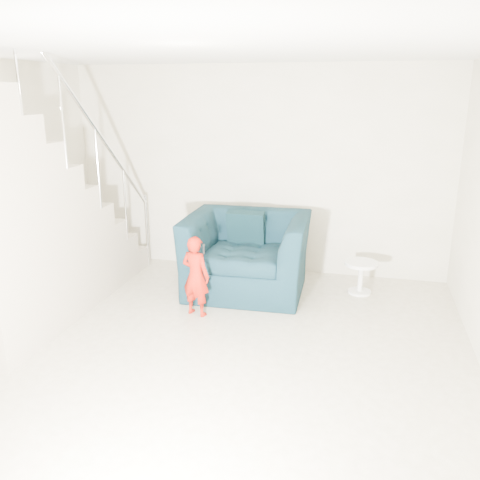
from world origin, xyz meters
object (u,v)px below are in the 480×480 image
Objects in this scene: toddler at (196,276)px; armchair at (247,254)px; staircase at (22,234)px; side_table at (361,272)px.

armchair is at bearing -99.21° from toddler.
armchair is 2.52m from staircase.
staircase is at bearing -148.08° from armchair.
toddler is 2.04m from side_table.
armchair is 0.92m from toddler.
staircase is (-3.42, -1.59, 0.68)m from side_table.
side_table is at bearing 7.55° from armchair.
armchair is 3.62× the size of side_table.
armchair reaches higher than side_table.
toddler is at bearing 17.49° from staircase.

